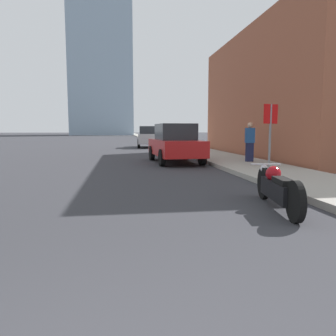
{
  "coord_description": "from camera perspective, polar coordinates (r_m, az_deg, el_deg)",
  "views": [
    {
      "loc": [
        0.06,
        -1.11,
        1.45
      ],
      "look_at": [
        1.06,
        5.7,
        0.65
      ],
      "focal_mm": 35.0,
      "sensor_mm": 36.0,
      "label": 1
    }
  ],
  "objects": [
    {
      "name": "stop_sign",
      "position": [
        10.81,
        17.39,
        7.04
      ],
      "size": [
        0.57,
        0.26,
        2.1
      ],
      "color": "slate",
      "rests_on": "sidewalk"
    },
    {
      "name": "parked_car_silver",
      "position": [
        27.73,
        -3.5,
        5.44
      ],
      "size": [
        1.96,
        4.4,
        1.77
      ],
      "rotation": [
        0.0,
        0.0,
        -0.05
      ],
      "color": "#BCBCC1",
      "rests_on": "ground_plane"
    },
    {
      "name": "distant_tower",
      "position": [
        108.5,
        -11.64,
        24.67
      ],
      "size": [
        17.92,
        17.92,
        70.61
      ],
      "color": "#8CA5BC",
      "rests_on": "ground_plane"
    },
    {
      "name": "parked_car_red",
      "position": [
        14.58,
        1.25,
        4.32
      ],
      "size": [
        2.06,
        4.46,
        1.72
      ],
      "rotation": [
        0.0,
        0.0,
        0.05
      ],
      "color": "red",
      "rests_on": "ground_plane"
    },
    {
      "name": "sidewalk",
      "position": [
        41.43,
        -1.46,
        4.71
      ],
      "size": [
        2.66,
        240.0,
        0.15
      ],
      "color": "#9E998E",
      "rests_on": "ground_plane"
    },
    {
      "name": "motorcycle",
      "position": [
        6.36,
        18.43,
        -3.29
      ],
      "size": [
        0.69,
        2.46,
        0.77
      ],
      "rotation": [
        0.0,
        0.0,
        -0.16
      ],
      "color": "black",
      "rests_on": "ground_plane"
    },
    {
      "name": "pedestrian",
      "position": [
        13.96,
        14.05,
        4.47
      ],
      "size": [
        0.36,
        0.23,
        1.61
      ],
      "color": "#1E2347",
      "rests_on": "sidewalk"
    }
  ]
}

